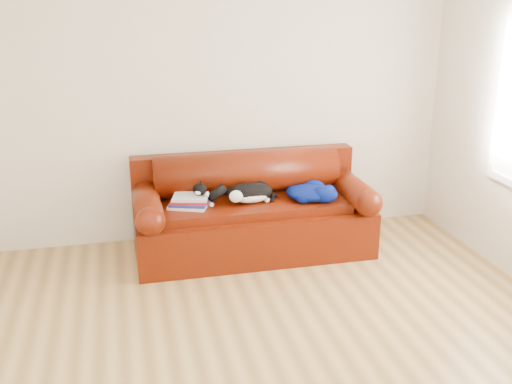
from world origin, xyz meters
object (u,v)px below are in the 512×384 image
book_stack (190,201)px  sofa_base (252,227)px  cat (249,193)px  blanket (311,192)px

book_stack → sofa_base: bearing=5.6°
sofa_base → book_stack: 0.65m
sofa_base → book_stack: bearing=-174.4°
book_stack → cat: bearing=-1.3°
cat → book_stack: bearing=155.3°
sofa_base → cat: size_ratio=3.48×
sofa_base → cat: bearing=-122.0°
blanket → cat: bearing=176.7°
book_stack → blanket: size_ratio=0.78×
sofa_base → blanket: (0.51, -0.10, 0.33)m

